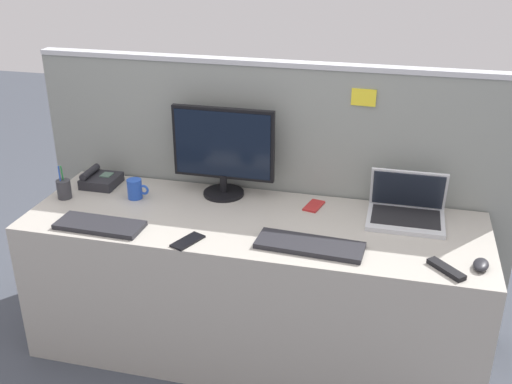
{
  "coord_description": "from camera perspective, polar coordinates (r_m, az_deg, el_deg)",
  "views": [
    {
      "loc": [
        0.61,
        -2.39,
        1.97
      ],
      "look_at": [
        0.0,
        0.05,
        0.83
      ],
      "focal_mm": 42.49,
      "sensor_mm": 36.0,
      "label": 1
    }
  ],
  "objects": [
    {
      "name": "cell_phone_black_slab",
      "position": [
        2.6,
        -6.44,
        -4.62
      ],
      "size": [
        0.12,
        0.17,
        0.01
      ],
      "primitive_type": "cube",
      "rotation": [
        0.0,
        0.0,
        -0.41
      ],
      "color": "black",
      "rests_on": "desk"
    },
    {
      "name": "keyboard_main",
      "position": [
        2.79,
        -14.49,
        -3.03
      ],
      "size": [
        0.4,
        0.16,
        0.02
      ],
      "primitive_type": "cube",
      "rotation": [
        0.0,
        0.0,
        -0.03
      ],
      "color": "#232328",
      "rests_on": "desk"
    },
    {
      "name": "ground_plane",
      "position": [
        3.15,
        -0.23,
        -14.27
      ],
      "size": [
        10.0,
        10.0,
        0.0
      ],
      "primitive_type": "plane",
      "color": "#424751"
    },
    {
      "name": "pen_cup",
      "position": [
        3.11,
        -17.63,
        0.28
      ],
      "size": [
        0.07,
        0.07,
        0.17
      ],
      "color": "#333338",
      "rests_on": "desk"
    },
    {
      "name": "keyboard_spare",
      "position": [
        2.55,
        5.08,
        -5.02
      ],
      "size": [
        0.46,
        0.19,
        0.02
      ],
      "primitive_type": "cube",
      "rotation": [
        0.0,
        0.0,
        -0.06
      ],
      "color": "#232328",
      "rests_on": "desk"
    },
    {
      "name": "cubicle_divider",
      "position": [
        3.11,
        1.48,
        -0.03
      ],
      "size": [
        2.4,
        0.08,
        1.36
      ],
      "color": "gray",
      "rests_on": "ground_plane"
    },
    {
      "name": "laptop",
      "position": [
        2.85,
        13.98,
        -1.53
      ],
      "size": [
        0.34,
        0.27,
        0.21
      ],
      "color": "silver",
      "rests_on": "desk"
    },
    {
      "name": "desk",
      "position": [
        2.94,
        -0.24,
        -8.86
      ],
      "size": [
        2.1,
        0.69,
        0.71
      ],
      "primitive_type": "cube",
      "color": "#ADA89E",
      "rests_on": "ground_plane"
    },
    {
      "name": "coffee_mug",
      "position": [
        3.02,
        -11.3,
        0.29
      ],
      "size": [
        0.11,
        0.07,
        0.1
      ],
      "color": "blue",
      "rests_on": "desk"
    },
    {
      "name": "cell_phone_red_case",
      "position": [
        2.9,
        5.47,
        -1.3
      ],
      "size": [
        0.09,
        0.14,
        0.01
      ],
      "primitive_type": "cube",
      "rotation": [
        0.0,
        0.0,
        -0.23
      ],
      "color": "#B22323",
      "rests_on": "desk"
    },
    {
      "name": "desktop_monitor",
      "position": [
        2.94,
        -3.11,
        4.09
      ],
      "size": [
        0.5,
        0.2,
        0.44
      ],
      "color": "black",
      "rests_on": "desk"
    },
    {
      "name": "desk_phone",
      "position": [
        3.22,
        -14.46,
        1.13
      ],
      "size": [
        0.17,
        0.17,
        0.08
      ],
      "color": "#232328",
      "rests_on": "desk"
    },
    {
      "name": "computer_mouse_right_hand",
      "position": [
        2.55,
        20.41,
        -6.43
      ],
      "size": [
        0.08,
        0.11,
        0.03
      ],
      "primitive_type": "ellipsoid",
      "rotation": [
        0.0,
        0.0,
        -0.21
      ],
      "color": "#232328",
      "rests_on": "desk"
    },
    {
      "name": "tv_remote",
      "position": [
        2.49,
        17.46,
        -6.94
      ],
      "size": [
        0.15,
        0.15,
        0.02
      ],
      "primitive_type": "cube",
      "rotation": [
        0.0,
        0.0,
        0.76
      ],
      "color": "black",
      "rests_on": "desk"
    }
  ]
}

